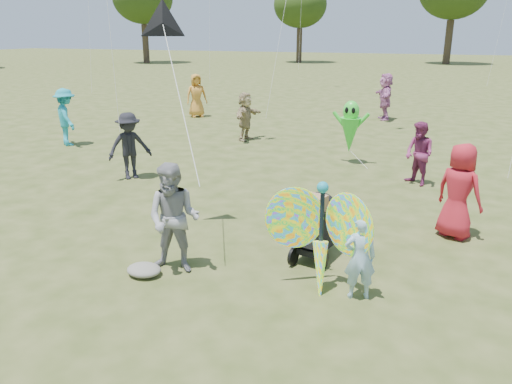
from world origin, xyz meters
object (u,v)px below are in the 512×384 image
crowd_a (459,191)px  alien_kite (350,129)px  butterfly_kite (321,237)px  crowd_b (129,146)px  adult_man (174,219)px  crowd_g (196,96)px  crowd_i (66,117)px  child_girl (360,258)px  crowd_j (385,96)px  crowd_e (419,154)px  crowd_d (245,116)px  jogging_stroller (316,222)px

crowd_a → alien_kite: (-2.75, 4.50, 0.12)m
butterfly_kite → crowd_b: bearing=146.2°
adult_man → crowd_g: (-6.31, 13.01, 0.05)m
crowd_b → crowd_i: 4.80m
child_girl → crowd_b: crowd_b is taller
crowd_a → crowd_i: bearing=13.2°
crowd_b → crowd_j: (4.81, 11.11, 0.12)m
crowd_g → crowd_j: crowd_j is taller
crowd_b → crowd_j: 12.11m
crowd_i → alien_kite: size_ratio=1.04×
child_girl → butterfly_kite: (-0.56, 0.04, 0.21)m
crowd_j → alien_kite: (-0.01, -7.72, 0.02)m
crowd_e → crowd_j: size_ratio=0.80×
child_girl → crowd_e: (0.40, 5.85, 0.16)m
crowd_a → crowd_j: bearing=-46.8°
adult_man → crowd_e: size_ratio=1.12×
butterfly_kite → crowd_d: bearing=117.7°
child_girl → butterfly_kite: bearing=-25.4°
crowd_a → crowd_j: (-2.74, 12.22, 0.09)m
crowd_e → jogging_stroller: crowd_e is taller
child_girl → crowd_d: crowd_d is taller
crowd_g → alien_kite: size_ratio=1.04×
crowd_e → alien_kite: bearing=-174.4°
crowd_d → butterfly_kite: size_ratio=0.90×
crowd_d → alien_kite: 4.27m
child_girl → jogging_stroller: 1.36m
adult_man → crowd_j: crowd_j is taller
crowd_d → crowd_j: 7.00m
crowd_b → crowd_d: crowd_b is taller
adult_man → alien_kite: bearing=71.3°
crowd_j → crowd_e: bearing=-4.7°
child_girl → crowd_a: 3.05m
crowd_b → butterfly_kite: size_ratio=0.92×
crowd_g → jogging_stroller: bearing=-97.0°
child_girl → crowd_a: (1.24, 2.77, 0.25)m
child_girl → alien_kite: (-1.51, 7.27, 0.37)m
adult_man → crowd_i: crowd_i is taller
crowd_b → crowd_g: size_ratio=0.91×
crowd_i → alien_kite: bearing=-138.4°
child_girl → crowd_j: size_ratio=0.63×
crowd_a → crowd_g: 14.40m
crowd_g → crowd_j: (7.57, 2.16, 0.04)m
adult_man → butterfly_kite: 2.20m
crowd_g → crowd_i: 6.57m
crowd_d → crowd_b: bearing=176.2°
crowd_a → butterfly_kite: 3.28m
crowd_e → crowd_a: bearing=-32.3°
crowd_b → crowd_d: (0.96, 5.27, -0.02)m
crowd_g → crowd_d: bearing=-86.5°
adult_man → crowd_j: size_ratio=0.90×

